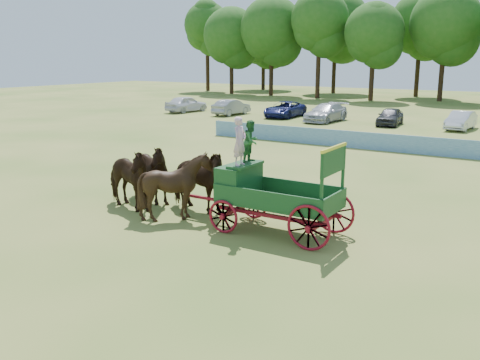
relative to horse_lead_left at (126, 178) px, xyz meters
The scene contains 9 objects.
ground 6.04m from the horse_lead_left, ahead, with size 160.00×160.00×0.00m, color #9D9047.
horse_lead_left is the anchor object (origin of this frame).
horse_lead_right 1.10m from the horse_lead_left, 90.00° to the left, with size 1.27×2.79×2.35m, color black.
horse_wheel_left 2.40m from the horse_lead_left, ahead, with size 1.90×2.14×2.36m, color black.
horse_wheel_right 2.64m from the horse_lead_left, 24.62° to the left, with size 1.27×2.79×2.35m, color black.
farm_dray 5.43m from the horse_lead_left, ahead, with size 6.00×2.00×3.71m.
sponsor_banner 18.16m from the horse_lead_left, 74.32° to the left, with size 26.00×0.08×1.05m, color #1B5D93.
parked_cars 30.21m from the horse_lead_left, 79.44° to the left, with size 53.67×6.51×1.65m.
treeline 60.20m from the horse_lead_left, 88.23° to the left, with size 90.88×22.36×15.76m.
Camera 1 is at (7.92, -13.45, 5.57)m, focal length 40.00 mm.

